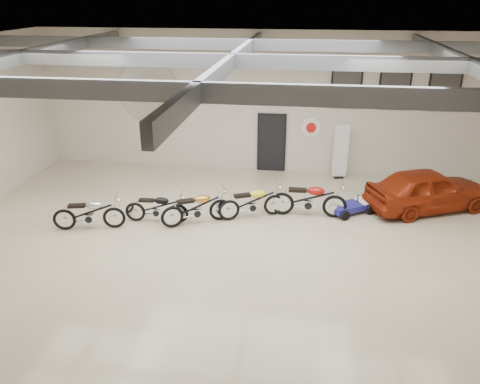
# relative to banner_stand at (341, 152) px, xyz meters

# --- Properties ---
(floor) EXTENTS (16.00, 12.00, 0.01)m
(floor) POSITION_rel_banner_stand_xyz_m (-2.97, -5.50, -0.97)
(floor) COLOR beige
(floor) RESTS_ON ground
(ceiling) EXTENTS (16.00, 12.00, 0.01)m
(ceiling) POSITION_rel_banner_stand_xyz_m (-2.97, -5.50, 4.03)
(ceiling) COLOR slate
(ceiling) RESTS_ON back_wall
(back_wall) EXTENTS (16.00, 0.02, 5.00)m
(back_wall) POSITION_rel_banner_stand_xyz_m (-2.97, 0.50, 1.53)
(back_wall) COLOR beige
(back_wall) RESTS_ON floor
(ceiling_beams) EXTENTS (15.80, 11.80, 0.32)m
(ceiling_beams) POSITION_rel_banner_stand_xyz_m (-2.97, -5.50, 3.78)
(ceiling_beams) COLOR slate
(ceiling_beams) RESTS_ON ceiling
(door) EXTENTS (0.92, 0.08, 2.10)m
(door) POSITION_rel_banner_stand_xyz_m (-2.47, 0.45, 0.08)
(door) COLOR black
(door) RESTS_ON back_wall
(logo_plaque) EXTENTS (2.30, 0.06, 1.16)m
(logo_plaque) POSITION_rel_banner_stand_xyz_m (-6.97, 0.45, 1.83)
(logo_plaque) COLOR silver
(logo_plaque) RESTS_ON back_wall
(poster_left) EXTENTS (1.05, 0.08, 1.35)m
(poster_left) POSITION_rel_banner_stand_xyz_m (0.03, 0.46, 2.13)
(poster_left) COLOR black
(poster_left) RESTS_ON back_wall
(poster_mid) EXTENTS (1.05, 0.08, 1.35)m
(poster_mid) POSITION_rel_banner_stand_xyz_m (1.63, 0.46, 2.13)
(poster_mid) COLOR black
(poster_mid) RESTS_ON back_wall
(poster_right) EXTENTS (1.05, 0.08, 1.35)m
(poster_right) POSITION_rel_banner_stand_xyz_m (3.23, 0.46, 2.13)
(poster_right) COLOR black
(poster_right) RESTS_ON back_wall
(oil_sign) EXTENTS (0.72, 0.10, 0.72)m
(oil_sign) POSITION_rel_banner_stand_xyz_m (-1.07, 0.45, 0.73)
(oil_sign) COLOR white
(oil_sign) RESTS_ON back_wall
(banner_stand) EXTENTS (0.56, 0.31, 1.93)m
(banner_stand) POSITION_rel_banner_stand_xyz_m (0.00, 0.00, 0.00)
(banner_stand) COLOR white
(banner_stand) RESTS_ON floor
(motorcycle_silver) EXTENTS (2.03, 1.03, 1.01)m
(motorcycle_silver) POSITION_rel_banner_stand_xyz_m (-7.13, -4.95, -0.46)
(motorcycle_silver) COLOR silver
(motorcycle_silver) RESTS_ON floor
(motorcycle_black) EXTENTS (1.84, 0.66, 0.94)m
(motorcycle_black) POSITION_rel_banner_stand_xyz_m (-5.40, -4.26, -0.50)
(motorcycle_black) COLOR silver
(motorcycle_black) RESTS_ON floor
(motorcycle_gold) EXTENTS (2.07, 1.49, 1.04)m
(motorcycle_gold) POSITION_rel_banner_stand_xyz_m (-4.24, -4.21, -0.44)
(motorcycle_gold) COLOR silver
(motorcycle_gold) RESTS_ON floor
(motorcycle_yellow) EXTENTS (2.06, 1.36, 1.03)m
(motorcycle_yellow) POSITION_rel_banner_stand_xyz_m (-2.71, -3.60, -0.45)
(motorcycle_yellow) COLOR silver
(motorcycle_yellow) RESTS_ON floor
(motorcycle_red) EXTENTS (2.20, 0.69, 1.14)m
(motorcycle_red) POSITION_rel_banner_stand_xyz_m (-1.08, -3.27, -0.40)
(motorcycle_red) COLOR silver
(motorcycle_red) RESTS_ON floor
(go_kart) EXTENTS (1.76, 1.49, 0.59)m
(go_kart) POSITION_rel_banner_stand_xyz_m (0.34, -2.81, -0.67)
(go_kart) COLOR navy
(go_kart) RESTS_ON floor
(vintage_car) EXTENTS (2.90, 4.09, 1.29)m
(vintage_car) POSITION_rel_banner_stand_xyz_m (2.51, -2.28, -0.32)
(vintage_car) COLOR maroon
(vintage_car) RESTS_ON floor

